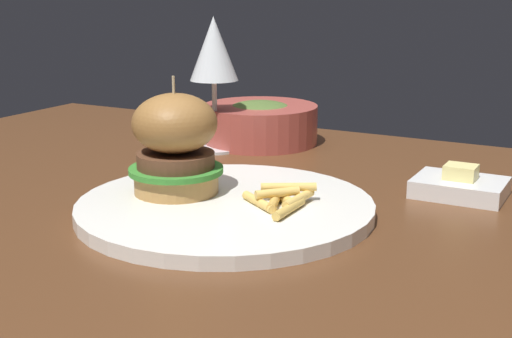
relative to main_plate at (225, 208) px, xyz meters
name	(u,v)px	position (x,y,z in m)	size (l,w,h in m)	color
dining_table	(241,273)	(-0.03, 0.08, -0.11)	(1.21, 0.77, 0.74)	#56331C
main_plate	(225,208)	(0.00, 0.00, 0.00)	(0.31, 0.31, 0.01)	white
burger_sandwich	(175,144)	(-0.06, 0.00, 0.06)	(0.10, 0.10, 0.13)	#B78447
fries_pile	(281,198)	(0.06, 0.01, 0.01)	(0.07, 0.08, 0.02)	#EABC5B
wine_glass	(214,53)	(-0.16, 0.24, 0.13)	(0.07, 0.07, 0.19)	silver
butter_dish	(460,186)	(0.20, 0.18, 0.00)	(0.10, 0.08, 0.04)	white
soup_bowl	(260,122)	(-0.13, 0.32, 0.02)	(0.17, 0.17, 0.06)	#B24C42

